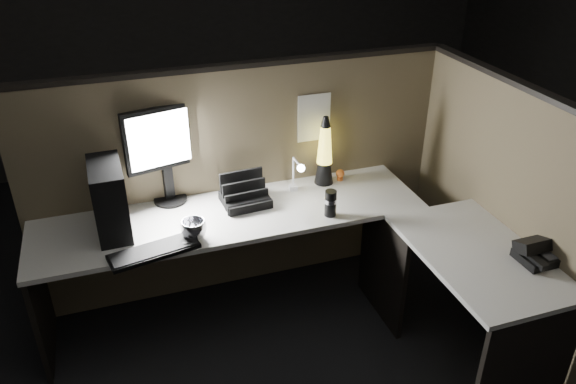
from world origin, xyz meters
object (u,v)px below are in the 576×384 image
object	(u,v)px
keyboard	(154,251)
pc_tower	(109,199)
lava_lamp	(325,156)
desk_phone	(537,252)
monitor	(164,146)

from	to	relation	value
keyboard	pc_tower	bearing A→B (deg)	109.61
keyboard	lava_lamp	world-z (taller)	lava_lamp
desk_phone	monitor	bearing A→B (deg)	143.21
desk_phone	keyboard	bearing A→B (deg)	158.85
monitor	lava_lamp	xyz separation A→B (m)	(0.98, -0.09, -0.17)
lava_lamp	desk_phone	bearing A→B (deg)	-57.57
pc_tower	monitor	bearing A→B (deg)	33.76
lava_lamp	desk_phone	size ratio (longest dim) A/B	2.07
pc_tower	lava_lamp	distance (m)	1.33
lava_lamp	desk_phone	xyz separation A→B (m)	(0.72, -1.14, -0.14)
pc_tower	monitor	size ratio (longest dim) A/B	0.67
pc_tower	desk_phone	xyz separation A→B (m)	(2.05, -0.99, -0.15)
monitor	keyboard	bearing A→B (deg)	-119.91
lava_lamp	monitor	bearing A→B (deg)	174.74
monitor	desk_phone	world-z (taller)	monitor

